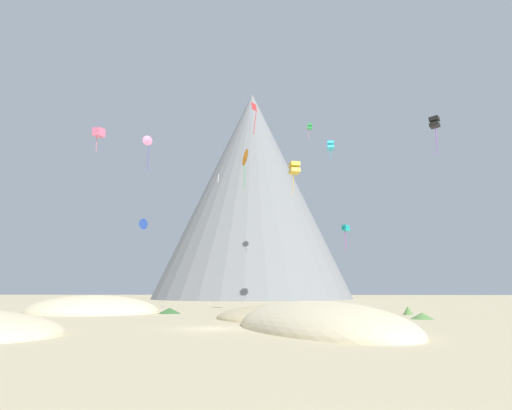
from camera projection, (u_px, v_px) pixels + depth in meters
name	position (u px, v px, depth m)	size (l,w,h in m)	color
ground_plane	(210.00, 329.00, 33.53)	(400.00, 400.00, 0.00)	#CCBA8E
dune_foreground_left	(92.00, 313.00, 54.95)	(12.59, 15.21, 4.16)	beige
dune_midground	(295.00, 318.00, 46.23)	(19.11, 15.36, 2.65)	#C6B284
dune_back_low	(318.00, 329.00, 32.86)	(20.03, 9.39, 3.90)	beige
bush_mid_center	(392.00, 323.00, 36.10)	(1.78, 1.78, 0.42)	#386633
bush_far_right	(329.00, 313.00, 52.27)	(1.10, 1.10, 0.41)	#477238
bush_near_left	(408.00, 310.00, 51.70)	(1.08, 1.08, 0.94)	#568442
bush_near_right	(422.00, 316.00, 44.18)	(2.15, 2.15, 0.59)	#568442
bush_ridge_crest	(170.00, 311.00, 54.31)	(2.57, 2.57, 0.65)	#386633
rock_massif	(251.00, 201.00, 139.91)	(66.67, 66.67, 61.86)	slate
kite_cyan_high	(331.00, 146.00, 86.61)	(1.24, 1.33, 3.10)	#33BCDB
kite_rainbow_mid	(99.00, 133.00, 66.43)	(1.64, 1.62, 3.50)	#E5668C
kite_red_mid	(254.00, 111.00, 57.06)	(0.68, 0.92, 3.93)	red
kite_white_mid	(218.00, 179.00, 86.95)	(0.24, 1.29, 1.57)	white
kite_blue_mid	(144.00, 224.00, 87.17)	(2.07, 1.29, 1.99)	blue
kite_orange_mid	(244.00, 157.00, 63.15)	(1.45, 2.43, 5.54)	orange
kite_green_high	(310.00, 127.00, 97.45)	(1.06, 1.06, 3.58)	green
kite_gold_mid	(294.00, 168.00, 58.01)	(1.46, 1.51, 4.04)	gold
kite_black_mid	(434.00, 123.00, 60.27)	(1.60, 1.58, 4.87)	black
kite_teal_low	(346.00, 228.00, 87.43)	(1.56, 1.54, 4.81)	teal
kite_pink_high	(148.00, 141.00, 77.87)	(1.59, 1.13, 5.89)	pink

